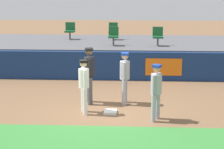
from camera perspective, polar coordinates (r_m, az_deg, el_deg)
name	(u,v)px	position (r m, az deg, el deg)	size (l,w,h in m)	color
ground_plane	(103,111)	(11.76, -1.38, -5.73)	(60.00, 60.00, 0.00)	brown
grass_foreground_strip	(95,147)	(9.31, -2.60, -11.15)	(18.00, 2.80, 0.01)	#388438
first_base	(110,112)	(11.59, -0.25, -5.80)	(0.40, 0.40, 0.08)	white
player_fielder_home	(84,83)	(11.36, -4.36, -1.29)	(0.40, 0.56, 1.70)	white
player_runner_visitor	(125,75)	(12.23, 1.98, 0.00)	(0.36, 0.49, 1.74)	#9EA3AD
player_coach_visitor	(156,88)	(10.80, 6.84, -2.16)	(0.43, 0.43, 1.69)	#9EA3AD
player_umpire	(89,72)	(12.28, -3.52, 0.44)	(0.42, 0.52, 1.89)	#4C4C51
field_wall	(110,66)	(15.44, -0.26, 1.36)	(18.00, 0.26, 1.20)	navy
bleacher_platform	(113,54)	(17.95, 0.15, 3.18)	(18.00, 4.80, 1.23)	#59595E
seat_front_right	(158,35)	(16.68, 7.10, 6.04)	(0.46, 0.44, 0.84)	#4C4C51
seat_back_center	(113,30)	(18.45, 0.18, 6.88)	(0.44, 0.44, 0.84)	#4C4C51
seat_front_center	(114,35)	(16.66, 0.23, 6.13)	(0.45, 0.44, 0.84)	#4C4C51
seat_back_left	(70,30)	(18.67, -6.51, 6.89)	(0.48, 0.44, 0.84)	#4C4C51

